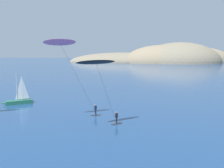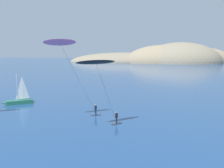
% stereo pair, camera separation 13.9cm
% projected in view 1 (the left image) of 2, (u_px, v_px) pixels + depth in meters
% --- Properties ---
extents(headland_island, '(122.70, 50.18, 29.38)m').
position_uv_depth(headland_island, '(167.00, 63.00, 204.90)').
color(headland_island, '#7A705B').
rests_on(headland_island, ground).
extents(sailboat_near, '(5.44, 4.16, 5.70)m').
position_uv_depth(sailboat_near, '(17.00, 101.00, 51.38)').
color(sailboat_near, '#23664C').
rests_on(sailboat_near, ground).
extents(kitesurfer_black, '(5.75, 4.72, 8.80)m').
position_uv_depth(kitesurfer_black, '(98.00, 68.00, 35.31)').
color(kitesurfer_black, '#2D2D33').
rests_on(kitesurfer_black, ground).
extents(kitesurfer_pink, '(7.64, 5.16, 11.53)m').
position_uv_depth(kitesurfer_pink, '(63.00, 48.00, 39.20)').
color(kitesurfer_pink, '#2D2D33').
rests_on(kitesurfer_pink, ground).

